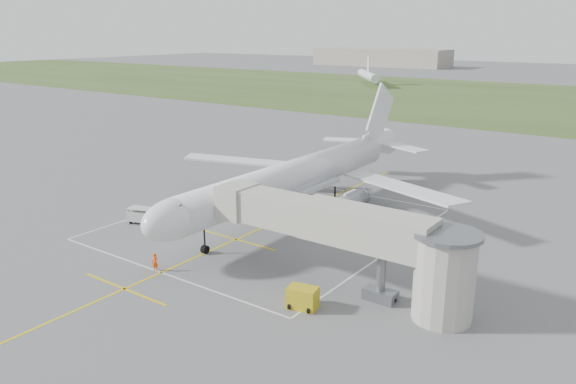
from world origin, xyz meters
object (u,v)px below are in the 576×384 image
Objects in this scene: ramp_worker_wing at (270,196)px; jet_bridge at (357,238)px; airliner at (297,176)px; ramp_worker_nose at (155,262)px; gpu_unit at (303,298)px; baggage_cart at (140,215)px.

jet_bridge is at bearing -166.59° from ramp_worker_wing.
airliner is 6.08m from ramp_worker_wing.
jet_bridge is 18.10m from ramp_worker_nose.
airliner reaches higher than gpu_unit.
baggage_cart is 1.80× the size of ramp_worker_nose.
gpu_unit reaches higher than ramp_worker_nose.
gpu_unit is at bearing -53.91° from airliner.
jet_bridge reaches higher than ramp_worker_nose.
ramp_worker_nose is 22.36m from ramp_worker_wing.
ramp_worker_nose is at bearing -53.41° from baggage_cart.
gpu_unit is at bearing -113.31° from jet_bridge.
ramp_worker_nose is (-16.41, -6.53, -3.94)m from jet_bridge.
ramp_worker_nose is (11.21, -7.75, -0.10)m from baggage_cart.
ramp_worker_wing is at bearing 143.11° from jet_bridge.
gpu_unit is (-1.98, -4.60, -3.91)m from jet_bridge.
airliner is at bearing 70.03° from ramp_worker_nose.
baggage_cart is at bearing 177.46° from jet_bridge.
gpu_unit is at bearing -31.53° from baggage_cart.
jet_bridge is 9.33× the size of gpu_unit.
jet_bridge is 6.35m from gpu_unit.
baggage_cart is (-11.90, -13.03, -3.49)m from airliner.
jet_bridge is at bearing 55.01° from gpu_unit.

